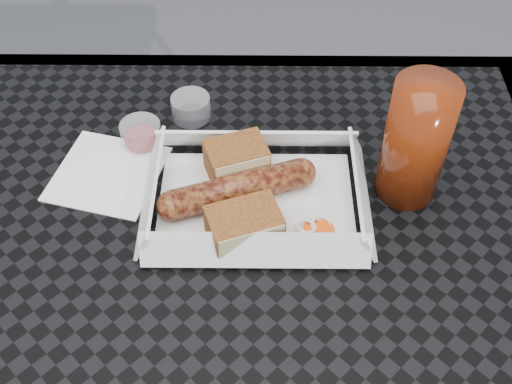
# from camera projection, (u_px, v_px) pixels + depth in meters

# --- Properties ---
(patio_table) EXTENTS (0.80, 0.80, 0.74)m
(patio_table) POSITION_uv_depth(u_px,v_px,m) (223.00, 330.00, 0.71)
(patio_table) COLOR black
(patio_table) RESTS_ON ground
(food_tray) EXTENTS (0.22, 0.15, 0.00)m
(food_tray) POSITION_uv_depth(u_px,v_px,m) (256.00, 202.00, 0.73)
(food_tray) COLOR white
(food_tray) RESTS_ON patio_table
(bratwurst) EXTENTS (0.18, 0.09, 0.03)m
(bratwurst) POSITION_uv_depth(u_px,v_px,m) (238.00, 189.00, 0.72)
(bratwurst) COLOR brown
(bratwurst) RESTS_ON food_tray
(bread_near) EXTENTS (0.08, 0.07, 0.04)m
(bread_near) POSITION_uv_depth(u_px,v_px,m) (237.00, 160.00, 0.74)
(bread_near) COLOR brown
(bread_near) RESTS_ON food_tray
(bread_far) EXTENTS (0.09, 0.07, 0.04)m
(bread_far) POSITION_uv_depth(u_px,v_px,m) (244.00, 226.00, 0.68)
(bread_far) COLOR brown
(bread_far) RESTS_ON food_tray
(veg_garnish) EXTENTS (0.03, 0.03, 0.00)m
(veg_garnish) POSITION_uv_depth(u_px,v_px,m) (314.00, 234.00, 0.70)
(veg_garnish) COLOR #FA530A
(veg_garnish) RESTS_ON food_tray
(napkin) EXTENTS (0.15, 0.15, 0.00)m
(napkin) POSITION_uv_depth(u_px,v_px,m) (108.00, 173.00, 0.76)
(napkin) COLOR white
(napkin) RESTS_ON patio_table
(condiment_cup_sauce) EXTENTS (0.05, 0.05, 0.03)m
(condiment_cup_sauce) POSITION_uv_depth(u_px,v_px,m) (141.00, 134.00, 0.79)
(condiment_cup_sauce) COLOR maroon
(condiment_cup_sauce) RESTS_ON patio_table
(condiment_cup_empty) EXTENTS (0.05, 0.05, 0.03)m
(condiment_cup_empty) POSITION_uv_depth(u_px,v_px,m) (191.00, 107.00, 0.82)
(condiment_cup_empty) COLOR silver
(condiment_cup_empty) RESTS_ON patio_table
(drink_glass) EXTENTS (0.07, 0.07, 0.15)m
(drink_glass) POSITION_uv_depth(u_px,v_px,m) (416.00, 141.00, 0.69)
(drink_glass) COLOR #621E08
(drink_glass) RESTS_ON patio_table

